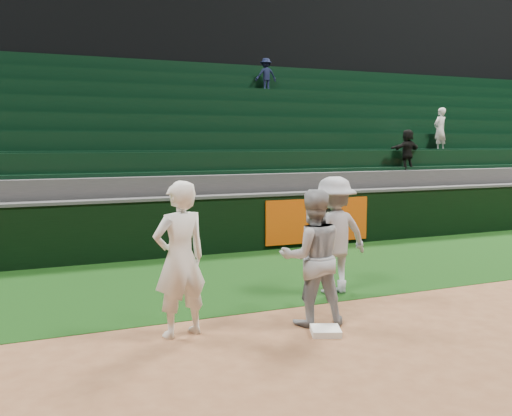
{
  "coord_description": "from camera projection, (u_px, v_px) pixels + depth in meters",
  "views": [
    {
      "loc": [
        -3.32,
        -6.25,
        2.39
      ],
      "look_at": [
        0.32,
        2.3,
        1.3
      ],
      "focal_mm": 40.0,
      "sensor_mm": 36.0,
      "label": 1
    }
  ],
  "objects": [
    {
      "name": "first_base",
      "position": [
        326.0,
        331.0,
        7.09
      ],
      "size": [
        0.46,
        0.46,
        0.08
      ],
      "primitive_type": "cube",
      "rotation": [
        0.0,
        0.0,
        -0.38
      ],
      "color": "white",
      "rests_on": "ground"
    },
    {
      "name": "stadium_seating",
      "position": [
        148.0,
        167.0,
        15.28
      ],
      "size": [
        36.0,
        5.95,
        4.94
      ],
      "color": "#363638",
      "rests_on": "ground"
    },
    {
      "name": "foul_grass",
      "position": [
        224.0,
        278.0,
        10.02
      ],
      "size": [
        36.0,
        4.2,
        0.01
      ],
      "primitive_type": "cube",
      "color": "black",
      "rests_on": "ground"
    },
    {
      "name": "ground",
      "position": [
        303.0,
        329.0,
        7.28
      ],
      "size": [
        70.0,
        70.0,
        0.0
      ],
      "primitive_type": "plane",
      "color": "brown",
      "rests_on": "ground"
    },
    {
      "name": "baserunner",
      "position": [
        312.0,
        257.0,
        7.41
      ],
      "size": [
        0.98,
        0.84,
        1.78
      ],
      "primitive_type": "imported",
      "rotation": [
        0.0,
        0.0,
        2.93
      ],
      "color": "#989BA1",
      "rests_on": "ground"
    },
    {
      "name": "field_wall",
      "position": [
        189.0,
        225.0,
        11.96
      ],
      "size": [
        36.0,
        0.45,
        1.25
      ],
      "color": "black",
      "rests_on": "ground"
    },
    {
      "name": "base_coach",
      "position": [
        334.0,
        235.0,
        8.92
      ],
      "size": [
        1.22,
        0.75,
        1.84
      ],
      "primitive_type": "imported",
      "rotation": [
        0.0,
        0.0,
        3.2
      ],
      "color": "#A0A2AD",
      "rests_on": "foul_grass"
    },
    {
      "name": "upper_deck",
      "position": [
        99.0,
        50.0,
        22.53
      ],
      "size": [
        40.0,
        12.0,
        12.0
      ],
      "primitive_type": "cube",
      "color": "black",
      "rests_on": "ground"
    },
    {
      "name": "first_baseman",
      "position": [
        180.0,
        259.0,
        6.94
      ],
      "size": [
        0.78,
        0.6,
        1.92
      ],
      "primitive_type": "imported",
      "rotation": [
        0.0,
        0.0,
        3.36
      ],
      "color": "white",
      "rests_on": "ground"
    }
  ]
}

